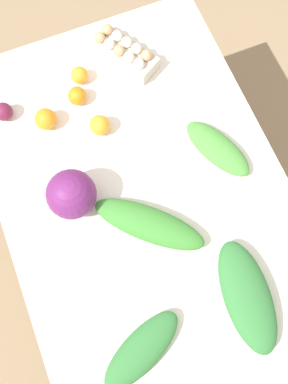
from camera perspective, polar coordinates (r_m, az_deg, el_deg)
ground_plane at (r=2.22m, az=0.00°, el=-5.85°), size 8.00×8.00×0.00m
dining_table at (r=1.59m, az=0.00°, el=-1.11°), size 1.50×1.00×0.74m
cabbage_purple at (r=1.44m, az=-9.67°, el=-0.30°), size 0.17×0.17×0.17m
egg_carton at (r=1.73m, az=-2.79°, el=18.24°), size 0.29×0.23×0.09m
greens_bunch_chard at (r=1.56m, az=9.78°, el=5.74°), size 0.30×0.22×0.06m
greens_bunch_scallion at (r=1.44m, az=0.66°, el=-4.29°), size 0.35×0.37×0.08m
greens_bunch_beet_tops at (r=1.44m, az=13.57°, el=-13.33°), size 0.38×0.19×0.08m
greens_bunch_dandelion at (r=1.41m, az=-0.32°, el=-20.34°), size 0.23×0.33×0.06m
beet_root at (r=1.68m, az=-18.23°, el=10.13°), size 0.07×0.07×0.07m
orange_0 at (r=1.69m, az=-8.59°, el=15.13°), size 0.07×0.07×0.07m
orange_1 at (r=1.58m, az=-5.91°, el=8.85°), size 0.08×0.08×0.08m
orange_2 at (r=1.65m, az=-8.89°, el=12.54°), size 0.07×0.07×0.07m
orange_3 at (r=1.62m, az=-12.97°, el=9.45°), size 0.08×0.08×0.08m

